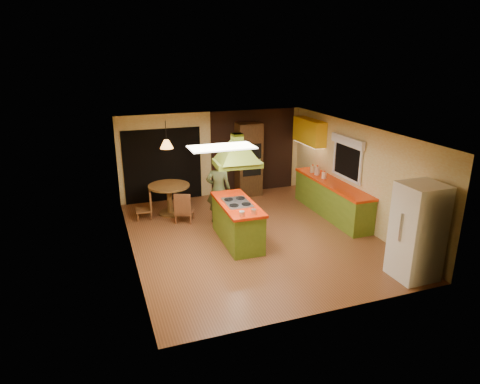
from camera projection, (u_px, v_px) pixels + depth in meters
name	position (u px, v px, depth m)	size (l,w,h in m)	color
ground	(253.00, 237.00, 10.07)	(6.50, 6.50, 0.00)	brown
room_walls	(253.00, 186.00, 9.67)	(5.50, 6.50, 6.50)	beige
ceiling_plane	(254.00, 131.00, 9.27)	(6.50, 6.50, 0.00)	silver
brick_panel	(253.00, 151.00, 12.95)	(2.64, 0.03, 2.50)	#381E14
nook_opening	(163.00, 165.00, 12.15)	(2.20, 0.03, 2.10)	black
right_counter	(331.00, 198.00, 11.24)	(0.62, 3.05, 0.92)	olive
upper_cabinets	(309.00, 132.00, 12.23)	(0.34, 1.40, 0.70)	yellow
window_right	(348.00, 151.00, 10.72)	(0.12, 1.35, 1.06)	black
fluor_panel	(222.00, 147.00, 7.86)	(1.20, 0.60, 0.03)	white
kitchen_island	(237.00, 222.00, 9.69)	(0.80, 1.90, 0.95)	olive
range_hood	(237.00, 145.00, 9.12)	(1.02, 0.76, 0.79)	#5C6E1B
man	(218.00, 190.00, 10.70)	(0.62, 0.41, 1.69)	#434D29
refrigerator	(417.00, 232.00, 8.03)	(0.77, 0.73, 1.88)	white
wall_oven	(248.00, 159.00, 12.67)	(0.73, 0.61, 2.17)	#492F17
dining_table	(169.00, 194.00, 11.29)	(1.08, 1.08, 0.81)	brown
chair_left	(144.00, 205.00, 11.04)	(0.40, 0.40, 0.73)	brown
chair_near	(184.00, 207.00, 10.84)	(0.44, 0.44, 0.80)	brown
pendant_lamp	(167.00, 144.00, 10.86)	(0.34, 0.34, 0.22)	#FF9E3F
canister_large	(317.00, 171.00, 11.69)	(0.16, 0.16, 0.23)	beige
canister_medium	(313.00, 169.00, 11.93)	(0.13, 0.13, 0.19)	beige
canister_small	(324.00, 175.00, 11.37)	(0.13, 0.13, 0.17)	#F7E5C6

